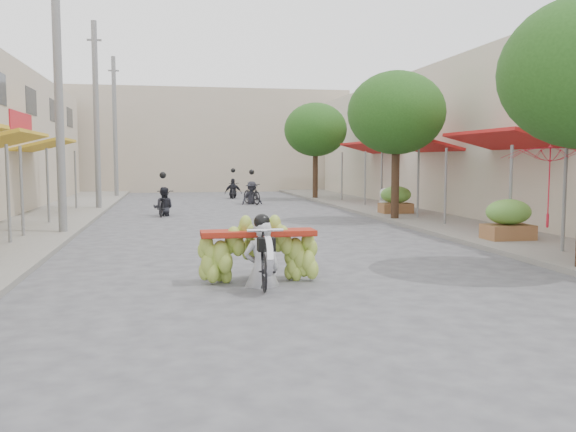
{
  "coord_description": "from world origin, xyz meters",
  "views": [
    {
      "loc": [
        -2.36,
        -6.27,
        2.17
      ],
      "look_at": [
        -0.16,
        5.08,
        1.1
      ],
      "focal_mm": 38.0,
      "sensor_mm": 36.0,
      "label": 1
    }
  ],
  "objects": [
    {
      "name": "street_tree_mid",
      "position": [
        5.4,
        14.0,
        3.78
      ],
      "size": [
        3.4,
        3.4,
        5.25
      ],
      "color": "#3A2719",
      "rests_on": "ground"
    },
    {
      "name": "shophouse_row_right",
      "position": [
        11.99,
        14.0,
        3.0
      ],
      "size": [
        9.77,
        40.0,
        6.0
      ],
      "color": "beige",
      "rests_on": "ground"
    },
    {
      "name": "far_building",
      "position": [
        0.0,
        38.0,
        3.5
      ],
      "size": [
        20.0,
        6.0,
        7.0
      ],
      "primitive_type": "cube",
      "color": "#B7A791",
      "rests_on": "ground"
    },
    {
      "name": "bg_motorbike_b",
      "position": [
        1.54,
        23.22,
        0.83
      ],
      "size": [
        1.18,
        1.88,
        1.95
      ],
      "color": "black",
      "rests_on": "ground"
    },
    {
      "name": "ground",
      "position": [
        0.0,
        0.0,
        0.0
      ],
      "size": [
        120.0,
        120.0,
        0.0
      ],
      "primitive_type": "plane",
      "color": "#55555A",
      "rests_on": "ground"
    },
    {
      "name": "market_umbrella",
      "position": [
        6.06,
        6.09,
        2.57
      ],
      "size": [
        2.5,
        2.5,
        1.95
      ],
      "rotation": [
        0.0,
        0.0,
        -0.19
      ],
      "color": "red",
      "rests_on": "ground"
    },
    {
      "name": "street_tree_far",
      "position": [
        5.4,
        26.0,
        3.78
      ],
      "size": [
        3.4,
        3.4,
        5.25
      ],
      "color": "#3A2719",
      "rests_on": "ground"
    },
    {
      "name": "produce_crate_mid",
      "position": [
        6.2,
        8.0,
        0.71
      ],
      "size": [
        1.2,
        0.88,
        1.16
      ],
      "color": "brown",
      "rests_on": "ground"
    },
    {
      "name": "bg_motorbike_a",
      "position": [
        -2.63,
        17.75,
        0.73
      ],
      "size": [
        0.89,
        1.78,
        1.95
      ],
      "color": "black",
      "rests_on": "ground"
    },
    {
      "name": "bg_motorbike_c",
      "position": [
        1.13,
        28.08,
        0.81
      ],
      "size": [
        1.05,
        1.6,
        1.95
      ],
      "color": "black",
      "rests_on": "ground"
    },
    {
      "name": "sidewalk_left",
      "position": [
        -7.0,
        15.0,
        0.06
      ],
      "size": [
        4.0,
        60.0,
        0.12
      ],
      "primitive_type": "cube",
      "color": "gray",
      "rests_on": "ground"
    },
    {
      "name": "banana_motorbike",
      "position": [
        -0.85,
        4.08,
        0.7
      ],
      "size": [
        2.2,
        1.93,
        2.11
      ],
      "color": "black",
      "rests_on": "ground"
    },
    {
      "name": "pedestrian",
      "position": [
        6.07,
        16.76,
        1.06
      ],
      "size": [
        1.02,
        0.72,
        1.88
      ],
      "rotation": [
        0.0,
        0.0,
        3.34
      ],
      "color": "silver",
      "rests_on": "ground"
    },
    {
      "name": "sidewalk_right",
      "position": [
        7.0,
        15.0,
        0.06
      ],
      "size": [
        4.0,
        60.0,
        0.12
      ],
      "primitive_type": "cube",
      "color": "gray",
      "rests_on": "ground"
    },
    {
      "name": "produce_crate_far",
      "position": [
        6.2,
        16.0,
        0.71
      ],
      "size": [
        1.2,
        0.88,
        1.16
      ],
      "color": "brown",
      "rests_on": "ground"
    },
    {
      "name": "utility_pole_back",
      "position": [
        -5.4,
        30.0,
        4.03
      ],
      "size": [
        0.6,
        0.24,
        8.0
      ],
      "color": "slate",
      "rests_on": "ground"
    },
    {
      "name": "utility_pole_far",
      "position": [
        -5.4,
        21.0,
        4.03
      ],
      "size": [
        0.6,
        0.24,
        8.0
      ],
      "color": "slate",
      "rests_on": "ground"
    },
    {
      "name": "utility_pole_mid",
      "position": [
        -5.4,
        12.0,
        4.03
      ],
      "size": [
        0.6,
        0.24,
        8.0
      ],
      "color": "slate",
      "rests_on": "ground"
    }
  ]
}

